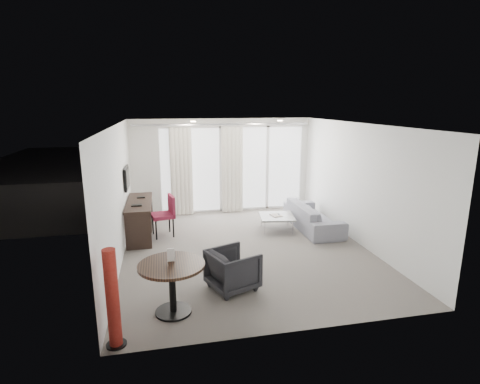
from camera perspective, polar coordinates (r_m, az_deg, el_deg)
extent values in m
cube|color=#68625B|center=(8.00, 0.90, -8.67)|extent=(5.00, 6.00, 0.00)
cube|color=white|center=(7.43, 0.97, 10.26)|extent=(5.00, 6.00, 0.00)
cube|color=silver|center=(7.48, -18.10, -0.47)|extent=(0.00, 6.00, 2.60)
cube|color=silver|center=(8.51, 17.59, 1.20)|extent=(0.00, 6.00, 2.60)
cube|color=silver|center=(4.85, 8.88, -7.37)|extent=(5.00, 0.00, 2.60)
cylinder|color=#FFE0B2|center=(8.87, -7.16, 10.61)|extent=(0.12, 0.12, 0.02)
cylinder|color=#FFE0B2|center=(9.29, 6.09, 10.76)|extent=(0.12, 0.12, 0.02)
cylinder|color=maroon|center=(5.06, -18.85, -15.14)|extent=(0.30, 0.30, 1.30)
imported|color=black|center=(6.29, -1.10, -11.72)|extent=(0.95, 0.94, 0.67)
imported|color=gray|center=(9.35, 11.03, -3.64)|extent=(0.82, 2.10, 0.61)
cube|color=#4D4D50|center=(12.28, -2.38, -1.07)|extent=(5.60, 3.00, 0.12)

